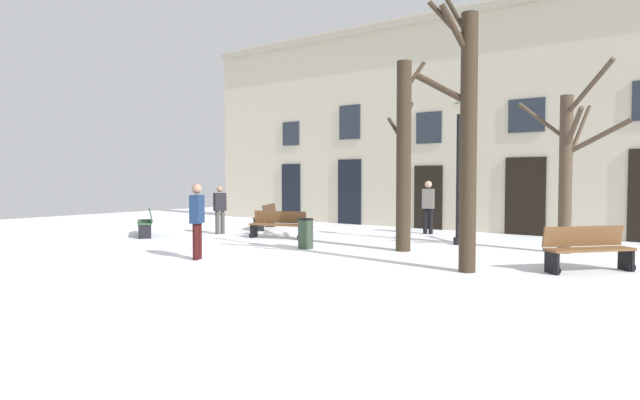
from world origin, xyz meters
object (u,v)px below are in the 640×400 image
(tree_near_facade, at_px, (404,152))
(bench_back_to_back_right, at_px, (146,222))
(person_strolling, at_px, (220,207))
(person_by_shop_door, at_px, (197,217))
(litter_bin, at_px, (306,233))
(tree_foreground, at_px, (568,164))
(person_near_bench, at_px, (428,204))
(bench_far_corner, at_px, (266,216))
(streetlamp, at_px, (458,156))
(bench_near_lamp, at_px, (588,248))
(tree_right_of_center, at_px, (466,133))
(bench_near_center_tree, at_px, (278,224))

(tree_near_facade, xyz_separation_m, bench_back_to_back_right, (-8.21, -1.85, -2.07))
(bench_back_to_back_right, height_order, person_strolling, person_strolling)
(person_strolling, height_order, person_by_shop_door, person_by_shop_door)
(tree_near_facade, distance_m, litter_bin, 3.32)
(tree_foreground, bearing_deg, person_by_shop_door, -136.66)
(tree_foreground, distance_m, person_near_bench, 5.31)
(bench_back_to_back_right, distance_m, person_by_shop_door, 5.66)
(tree_near_facade, distance_m, bench_far_corner, 7.33)
(tree_foreground, distance_m, streetlamp, 2.84)
(streetlamp, height_order, bench_near_lamp, streetlamp)
(tree_right_of_center, height_order, bench_near_lamp, tree_right_of_center)
(tree_foreground, bearing_deg, bench_near_center_tree, -166.59)
(tree_right_of_center, height_order, tree_near_facade, tree_right_of_center)
(bench_near_lamp, distance_m, person_by_shop_door, 8.31)
(tree_foreground, xyz_separation_m, person_by_shop_door, (-6.52, -6.15, -1.25))
(tree_foreground, xyz_separation_m, bench_near_center_tree, (-7.83, -1.87, -1.78))
(bench_far_corner, relative_size, person_strolling, 1.10)
(bench_far_corner, bearing_deg, streetlamp, 60.44)
(streetlamp, relative_size, person_near_bench, 2.30)
(person_strolling, bearing_deg, streetlamp, -53.56)
(litter_bin, relative_size, person_strolling, 0.50)
(tree_near_facade, height_order, person_near_bench, tree_near_facade)
(streetlamp, height_order, person_near_bench, streetlamp)
(tree_right_of_center, distance_m, tree_near_facade, 3.18)
(person_near_bench, bearing_deg, litter_bin, -117.54)
(tree_foreground, relative_size, tree_near_facade, 0.93)
(tree_right_of_center, height_order, bench_far_corner, tree_right_of_center)
(bench_far_corner, bearing_deg, tree_right_of_center, 37.14)
(streetlamp, bearing_deg, person_by_shop_door, -120.98)
(bench_near_center_tree, xyz_separation_m, bench_back_to_back_right, (-3.83, -1.99, 0.02))
(tree_near_facade, bearing_deg, person_by_shop_door, -126.51)
(bench_near_lamp, distance_m, person_near_bench, 7.33)
(person_by_shop_door, bearing_deg, bench_back_to_back_right, -141.32)
(tree_foreground, bearing_deg, litter_bin, -150.70)
(tree_foreground, height_order, bench_near_lamp, tree_foreground)
(tree_right_of_center, bearing_deg, tree_foreground, 76.04)
(tree_right_of_center, height_order, tree_foreground, tree_right_of_center)
(bench_near_lamp, bearing_deg, bench_near_center_tree, 126.40)
(bench_far_corner, height_order, person_strolling, person_strolling)
(bench_far_corner, xyz_separation_m, person_near_bench, (5.43, 1.96, 0.51))
(tree_right_of_center, distance_m, person_near_bench, 7.37)
(person_near_bench, xyz_separation_m, person_strolling, (-5.49, -4.14, -0.10))
(bench_far_corner, distance_m, person_near_bench, 5.80)
(tree_near_facade, bearing_deg, bench_far_corner, 162.31)
(bench_near_center_tree, height_order, person_near_bench, person_near_bench)
(streetlamp, xyz_separation_m, bench_near_center_tree, (-5.00, -1.86, -2.02))
(person_near_bench, bearing_deg, tree_right_of_center, -75.74)
(tree_near_facade, bearing_deg, tree_right_of_center, -39.35)
(tree_right_of_center, height_order, bench_back_to_back_right, tree_right_of_center)
(tree_near_facade, bearing_deg, person_strolling, -179.63)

